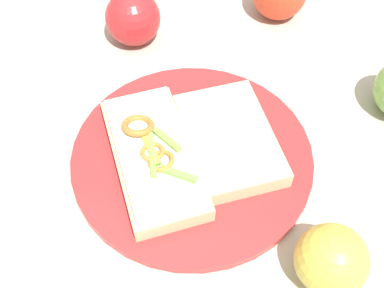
{
  "coord_description": "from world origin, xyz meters",
  "views": [
    {
      "loc": [
        0.04,
        -0.34,
        0.49
      ],
      "look_at": [
        0.0,
        0.0,
        0.03
      ],
      "focal_mm": 45.74,
      "sensor_mm": 36.0,
      "label": 1
    }
  ],
  "objects_px": {
    "sandwich": "(153,155)",
    "apple_2": "(133,18)",
    "plate": "(192,157)",
    "bread_slice_side": "(229,139)",
    "apple_4": "(331,260)"
  },
  "relations": [
    {
      "from": "sandwich",
      "to": "apple_2",
      "type": "bearing_deg",
      "value": -7.47
    },
    {
      "from": "plate",
      "to": "apple_2",
      "type": "relative_size",
      "value": 3.68
    },
    {
      "from": "plate",
      "to": "sandwich",
      "type": "distance_m",
      "value": 0.05
    },
    {
      "from": "bread_slice_side",
      "to": "apple_2",
      "type": "height_order",
      "value": "apple_2"
    },
    {
      "from": "plate",
      "to": "bread_slice_side",
      "type": "distance_m",
      "value": 0.05
    },
    {
      "from": "sandwich",
      "to": "apple_2",
      "type": "distance_m",
      "value": 0.23
    },
    {
      "from": "sandwich",
      "to": "bread_slice_side",
      "type": "height_order",
      "value": "sandwich"
    },
    {
      "from": "sandwich",
      "to": "apple_4",
      "type": "xyz_separation_m",
      "value": [
        0.19,
        -0.11,
        0.01
      ]
    },
    {
      "from": "apple_4",
      "to": "bread_slice_side",
      "type": "bearing_deg",
      "value": 126.79
    },
    {
      "from": "plate",
      "to": "bread_slice_side",
      "type": "xyz_separation_m",
      "value": [
        0.04,
        0.02,
        0.02
      ]
    },
    {
      "from": "plate",
      "to": "apple_4",
      "type": "relative_size",
      "value": 3.95
    },
    {
      "from": "plate",
      "to": "apple_2",
      "type": "xyz_separation_m",
      "value": [
        -0.11,
        0.21,
        0.03
      ]
    },
    {
      "from": "apple_2",
      "to": "apple_4",
      "type": "height_order",
      "value": "apple_2"
    },
    {
      "from": "bread_slice_side",
      "to": "sandwich",
      "type": "bearing_deg",
      "value": 91.39
    },
    {
      "from": "sandwich",
      "to": "apple_4",
      "type": "bearing_deg",
      "value": -143.12
    }
  ]
}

